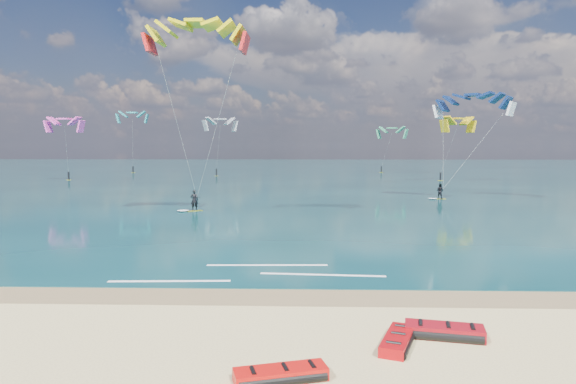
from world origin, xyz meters
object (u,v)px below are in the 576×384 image
object	(u,v)px
packed_kite_mid	(444,337)
kitesurfer_far	(460,134)
packed_kite_left	(281,380)
packed_kite_right	(398,346)
kitesurfer_main	(195,112)

from	to	relation	value
packed_kite_mid	kitesurfer_far	size ratio (longest dim) A/B	0.20
packed_kite_left	packed_kite_right	distance (m)	4.06
packed_kite_right	kitesurfer_main	size ratio (longest dim) A/B	0.15
kitesurfer_main	kitesurfer_far	world-z (taller)	kitesurfer_main
packed_kite_mid	packed_kite_right	distance (m)	1.70
packed_kite_right	kitesurfer_main	xyz separation A→B (m)	(-11.59, 27.14, 8.62)
kitesurfer_main	packed_kite_right	bearing A→B (deg)	-105.28
packed_kite_left	packed_kite_mid	xyz separation A→B (m)	(4.87, 3.05, 0.00)
kitesurfer_far	packed_kite_mid	bearing A→B (deg)	-104.17
packed_kite_left	kitesurfer_far	distance (m)	46.59
packed_kite_right	packed_kite_mid	bearing A→B (deg)	-45.32
packed_kite_left	packed_kite_mid	bearing A→B (deg)	16.15
packed_kite_mid	kitesurfer_far	world-z (taller)	kitesurfer_far
kitesurfer_main	kitesurfer_far	xyz separation A→B (m)	(25.29, 13.30, -1.51)
packed_kite_left	kitesurfer_far	world-z (taller)	kitesurfer_far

